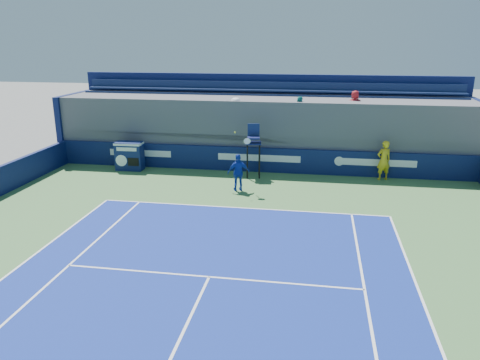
% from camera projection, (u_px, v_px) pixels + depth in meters
% --- Properties ---
extents(ball_person, '(0.78, 0.66, 1.82)m').
position_uv_depth(ball_person, '(384.00, 160.00, 21.25)').
color(ball_person, gold).
rests_on(ball_person, apron).
extents(back_hoarding, '(20.40, 0.21, 1.20)m').
position_uv_depth(back_hoarding, '(259.00, 160.00, 22.64)').
color(back_hoarding, '#0C1744').
rests_on(back_hoarding, ground).
extents(match_clock, '(1.35, 0.78, 1.40)m').
position_uv_depth(match_clock, '(130.00, 155.00, 22.94)').
color(match_clock, '#0F1B4C').
rests_on(match_clock, ground).
extents(umpire_chair, '(0.79, 0.79, 2.48)m').
position_uv_depth(umpire_chair, '(253.00, 145.00, 21.55)').
color(umpire_chair, black).
rests_on(umpire_chair, ground).
extents(tennis_player, '(1.03, 0.66, 2.57)m').
position_uv_depth(tennis_player, '(239.00, 172.00, 19.73)').
color(tennis_player, '#1431A5').
rests_on(tennis_player, apron).
extents(stadium_seating, '(21.00, 4.05, 4.40)m').
position_uv_depth(stadium_seating, '(264.00, 127.00, 24.21)').
color(stadium_seating, '#4B4B50').
rests_on(stadium_seating, ground).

